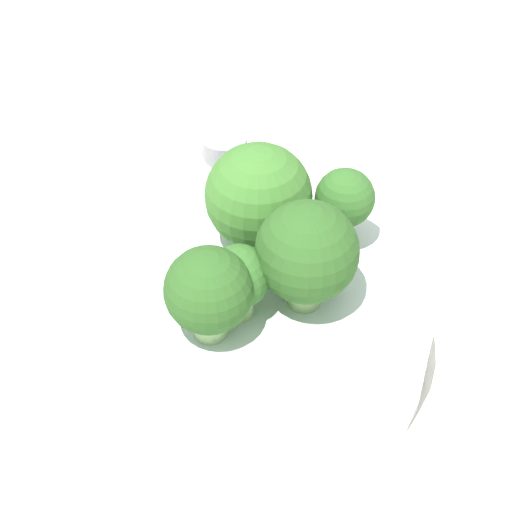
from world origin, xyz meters
name	(u,v)px	position (x,y,z in m)	size (l,w,h in m)	color
ground_plane	(256,358)	(0.00, 0.00, 0.00)	(3.00, 3.00, 0.00)	silver
bowl	(256,330)	(0.00, 0.00, 0.02)	(0.19, 0.19, 0.05)	silver
broccoli_floret_0	(258,197)	(-0.03, 0.03, 0.08)	(0.06, 0.06, 0.07)	#84AD66
broccoli_floret_1	(307,253)	(0.02, 0.02, 0.08)	(0.05, 0.05, 0.06)	#84AD66
broccoli_floret_2	(202,288)	(0.00, -0.03, 0.08)	(0.04, 0.04, 0.05)	#8EB770
broccoli_floret_3	(244,283)	(0.00, -0.01, 0.07)	(0.03, 0.03, 0.04)	#8EB770
broccoli_floret_4	(339,197)	(0.00, 0.07, 0.08)	(0.03, 0.03, 0.05)	#7A9E5B
pepper_shaker	(225,173)	(-0.11, 0.08, 0.03)	(0.03, 0.03, 0.06)	#B2B7BC
almond_crumb_1	(310,197)	(-0.08, 0.13, 0.00)	(0.01, 0.00, 0.01)	#AD7F4C
almond_crumb_4	(179,227)	(-0.11, 0.04, 0.00)	(0.01, 0.00, 0.01)	#AD7F4C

